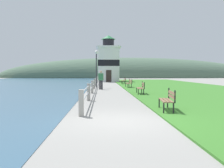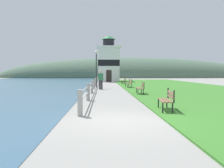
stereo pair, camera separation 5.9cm
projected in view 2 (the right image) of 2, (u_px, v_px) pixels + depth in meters
ground_plane at (120, 121)px, 8.30m from camera, size 160.00×160.00×0.00m
grass_verge at (178, 87)px, 26.81m from camera, size 12.00×54.81×0.06m
seawall_railing at (94, 83)px, 24.22m from camera, size 0.18×30.24×0.99m
park_bench_near at (167, 99)px, 10.28m from camera, size 0.65×1.65×0.94m
park_bench_midway at (141, 87)px, 18.17m from camera, size 0.60×1.79×0.94m
park_bench_far at (129, 83)px, 26.09m from camera, size 0.53×1.94×0.94m
park_bench_by_lighthouse at (124, 80)px, 33.83m from camera, size 0.48×1.66×0.94m
lighthouse at (109, 62)px, 43.24m from camera, size 4.11×4.11×8.00m
person_strolling at (101, 79)px, 23.57m from camera, size 0.49×0.38×1.79m
lamp_post at (96, 62)px, 26.70m from camera, size 0.36×0.36×3.96m
distant_hillside at (131, 78)px, 75.02m from camera, size 80.00×16.00×12.00m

